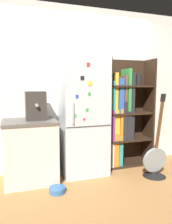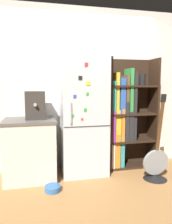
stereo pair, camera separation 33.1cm
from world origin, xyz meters
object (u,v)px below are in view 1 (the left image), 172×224
(bookshelf, at_px, (122,117))
(pet_bowl, at_px, (57,190))
(guitar, at_px, (155,165))
(refrigerator, at_px, (83,112))
(espresso_machine, at_px, (36,106))

(bookshelf, relative_size, pet_bowl, 8.54)
(guitar, xyz_separation_m, pet_bowl, (-1.49, -0.04, -0.14))
(refrigerator, distance_m, bookshelf, 0.74)
(refrigerator, bearing_deg, espresso_machine, -177.90)
(guitar, bearing_deg, refrigerator, 153.44)
(refrigerator, xyz_separation_m, espresso_machine, (-0.71, -0.03, 0.12))
(espresso_machine, bearing_deg, pet_bowl, -68.56)
(espresso_machine, relative_size, guitar, 0.32)
(bookshelf, xyz_separation_m, guitar, (0.25, -0.60, -0.66))
(refrigerator, height_order, bookshelf, refrigerator)
(refrigerator, relative_size, bookshelf, 1.07)
(refrigerator, distance_m, guitar, 1.34)
(pet_bowl, bearing_deg, bookshelf, 27.39)
(refrigerator, xyz_separation_m, pet_bowl, (-0.52, -0.52, -0.92))
(refrigerator, relative_size, espresso_machine, 4.79)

